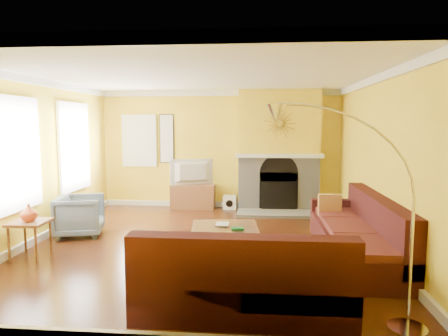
# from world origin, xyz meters

# --- Properties ---
(floor) EXTENTS (5.50, 6.00, 0.02)m
(floor) POSITION_xyz_m (0.00, 0.00, -0.01)
(floor) COLOR #532711
(floor) RESTS_ON ground
(ceiling) EXTENTS (5.50, 6.00, 0.02)m
(ceiling) POSITION_xyz_m (0.00, 0.00, 2.71)
(ceiling) COLOR white
(ceiling) RESTS_ON ground
(wall_back) EXTENTS (5.50, 0.02, 2.70)m
(wall_back) POSITION_xyz_m (0.00, 3.01, 1.35)
(wall_back) COLOR yellow
(wall_back) RESTS_ON ground
(wall_front) EXTENTS (5.50, 0.02, 2.70)m
(wall_front) POSITION_xyz_m (0.00, -3.01, 1.35)
(wall_front) COLOR yellow
(wall_front) RESTS_ON ground
(wall_left) EXTENTS (0.02, 6.00, 2.70)m
(wall_left) POSITION_xyz_m (-2.76, 0.00, 1.35)
(wall_left) COLOR yellow
(wall_left) RESTS_ON ground
(wall_right) EXTENTS (0.02, 6.00, 2.70)m
(wall_right) POSITION_xyz_m (2.76, 0.00, 1.35)
(wall_right) COLOR yellow
(wall_right) RESTS_ON ground
(baseboard) EXTENTS (5.50, 6.00, 0.12)m
(baseboard) POSITION_xyz_m (0.00, 0.00, 0.06)
(baseboard) COLOR white
(baseboard) RESTS_ON floor
(crown_molding) EXTENTS (5.50, 6.00, 0.12)m
(crown_molding) POSITION_xyz_m (0.00, 0.00, 2.64)
(crown_molding) COLOR white
(crown_molding) RESTS_ON ceiling
(window_left_near) EXTENTS (0.06, 1.22, 1.72)m
(window_left_near) POSITION_xyz_m (-2.72, 1.30, 1.50)
(window_left_near) COLOR white
(window_left_near) RESTS_ON wall_left
(window_left_far) EXTENTS (0.06, 1.22, 1.72)m
(window_left_far) POSITION_xyz_m (-2.72, -0.60, 1.50)
(window_left_far) COLOR white
(window_left_far) RESTS_ON wall_left
(window_back) EXTENTS (0.82, 0.06, 1.22)m
(window_back) POSITION_xyz_m (-1.90, 2.96, 1.55)
(window_back) COLOR white
(window_back) RESTS_ON wall_back
(wall_art) EXTENTS (0.34, 0.04, 1.14)m
(wall_art) POSITION_xyz_m (-1.25, 2.97, 1.60)
(wall_art) COLOR white
(wall_art) RESTS_ON wall_back
(fireplace) EXTENTS (1.80, 0.40, 2.70)m
(fireplace) POSITION_xyz_m (1.35, 2.80, 1.35)
(fireplace) COLOR gray
(fireplace) RESTS_ON floor
(mantel) EXTENTS (1.92, 0.22, 0.08)m
(mantel) POSITION_xyz_m (1.35, 2.56, 1.25)
(mantel) COLOR white
(mantel) RESTS_ON fireplace
(hearth) EXTENTS (1.80, 0.70, 0.06)m
(hearth) POSITION_xyz_m (1.35, 2.25, 0.03)
(hearth) COLOR gray
(hearth) RESTS_ON floor
(sunburst) EXTENTS (0.70, 0.04, 0.70)m
(sunburst) POSITION_xyz_m (1.35, 2.57, 1.95)
(sunburst) COLOR olive
(sunburst) RESTS_ON fireplace
(rug) EXTENTS (2.40, 1.80, 0.02)m
(rug) POSITION_xyz_m (0.35, -0.30, 0.01)
(rug) COLOR beige
(rug) RESTS_ON floor
(sectional_sofa) EXTENTS (3.10, 3.70, 0.90)m
(sectional_sofa) POSITION_xyz_m (1.20, -0.85, 0.45)
(sectional_sofa) COLOR #3C1314
(sectional_sofa) RESTS_ON floor
(coffee_table) EXTENTS (1.10, 1.10, 0.40)m
(coffee_table) POSITION_xyz_m (0.40, -0.35, 0.20)
(coffee_table) COLOR white
(coffee_table) RESTS_ON floor
(media_console) EXTENTS (1.00, 0.45, 0.55)m
(media_console) POSITION_xyz_m (-0.60, 2.75, 0.28)
(media_console) COLOR brown
(media_console) RESTS_ON floor
(tv) EXTENTS (1.00, 0.49, 0.59)m
(tv) POSITION_xyz_m (-0.60, 2.75, 0.84)
(tv) COLOR black
(tv) RESTS_ON media_console
(subwoofer) EXTENTS (0.30, 0.30, 0.30)m
(subwoofer) POSITION_xyz_m (0.25, 2.78, 0.15)
(subwoofer) COLOR white
(subwoofer) RESTS_ON floor
(armchair) EXTENTS (0.94, 0.93, 0.71)m
(armchair) POSITION_xyz_m (-2.20, 0.35, 0.35)
(armchair) COLOR slate
(armchair) RESTS_ON floor
(side_table) EXTENTS (0.52, 0.52, 0.55)m
(side_table) POSITION_xyz_m (-2.40, -0.85, 0.28)
(side_table) COLOR brown
(side_table) RESTS_ON floor
(vase) EXTENTS (0.30, 0.30, 0.25)m
(vase) POSITION_xyz_m (-2.40, -0.85, 0.67)
(vase) COLOR #C84D24
(vase) RESTS_ON side_table
(book) EXTENTS (0.20, 0.27, 0.03)m
(book) POSITION_xyz_m (0.25, -0.25, 0.41)
(book) COLOR white
(book) RESTS_ON coffee_table
(arc_lamp) EXTENTS (1.35, 0.36, 2.12)m
(arc_lamp) POSITION_xyz_m (1.72, -2.55, 1.06)
(arc_lamp) COLOR silver
(arc_lamp) RESTS_ON floor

